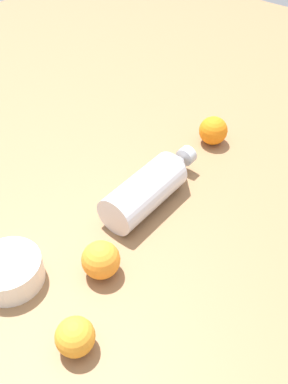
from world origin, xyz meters
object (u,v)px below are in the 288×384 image
object	(u,v)px
orange_0	(212,130)
orange_1	(75,337)
water_bottle	(152,185)
ceramic_bowl	(9,271)
orange_2	(101,260)

from	to	relation	value
orange_0	orange_1	distance (m)	0.59
water_bottle	orange_1	world-z (taller)	water_bottle
water_bottle	orange_1	xyz separation A→B (m)	(0.12, -0.32, -0.01)
water_bottle	ceramic_bowl	size ratio (longest dim) A/B	2.24
orange_2	orange_0	bearing A→B (deg)	98.94
ceramic_bowl	orange_1	bearing A→B (deg)	-4.18
orange_1	orange_2	size ratio (longest dim) A/B	0.90
orange_0	ceramic_bowl	distance (m)	0.56
orange_1	orange_2	distance (m)	0.14
water_bottle	ceramic_bowl	bearing A→B (deg)	167.77
orange_0	ceramic_bowl	xyz separation A→B (m)	(-0.04, -0.56, -0.01)
orange_2	ceramic_bowl	xyz separation A→B (m)	(-0.11, -0.11, -0.01)
orange_1	ceramic_bowl	distance (m)	0.18
water_bottle	orange_2	size ratio (longest dim) A/B	3.79
orange_0	water_bottle	bearing A→B (deg)	-85.36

